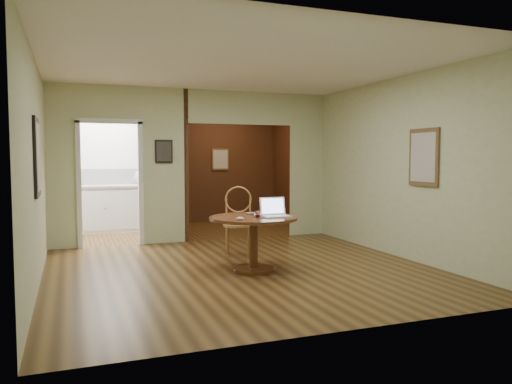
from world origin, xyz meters
name	(u,v)px	position (x,y,z in m)	size (l,w,h in m)	color
floor	(244,270)	(0.00, 0.00, 0.00)	(5.00, 5.00, 0.00)	#412A12
room_shell	(165,169)	(-0.47, 3.10, 1.29)	(5.20, 7.50, 5.00)	white
dining_table	(253,231)	(0.11, -0.08, 0.53)	(1.15, 1.15, 0.72)	brown
chair	(238,217)	(0.24, 0.95, 0.59)	(0.58, 0.58, 1.06)	#A26939
open_laptop	(275,211)	(0.39, -0.15, 0.79)	(0.36, 0.31, 0.25)	silver
closed_laptop	(258,213)	(0.26, 0.15, 0.73)	(0.30, 0.19, 0.02)	silver
mouse	(240,218)	(-0.17, -0.36, 0.74)	(0.10, 0.06, 0.04)	silver
wine_glass	(257,214)	(0.13, -0.18, 0.77)	(0.08, 0.08, 0.09)	white
pen	(263,218)	(0.16, -0.32, 0.73)	(0.01, 0.01, 0.13)	navy
kitchen_cabinet	(112,208)	(-1.35, 4.20, 0.47)	(2.06, 0.60, 0.94)	white
grocery_bag	(142,177)	(-0.75, 4.20, 1.10)	(0.31, 0.27, 0.31)	beige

